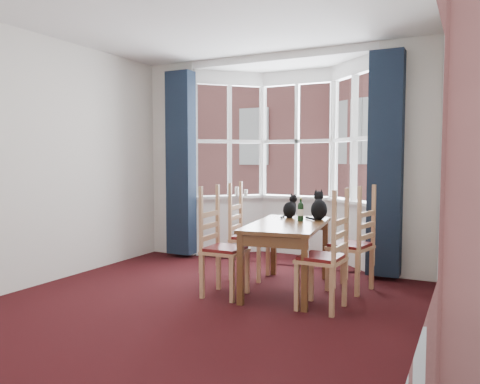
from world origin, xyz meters
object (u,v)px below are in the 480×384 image
Objects in this scene: chair_left_far at (243,238)px; chair_right_far at (358,248)px; chair_left_near at (217,250)px; cat_left at (290,208)px; dining_table at (287,232)px; cat_right at (319,208)px; candle_tall at (237,191)px; wine_bottle at (301,211)px; candle_short at (246,193)px; chair_right_near at (331,260)px.

chair_left_far is 1.37m from chair_right_far.
chair_left_near is 3.20× the size of cat_left.
chair_left_far is (-0.68, 0.30, -0.17)m from dining_table.
cat_right is at bearing 48.03° from chair_left_near.
dining_table is 1.57× the size of chair_right_far.
chair_left_near is 2.16m from candle_tall.
dining_table is 2.05m from candle_tall.
dining_table is 1.57× the size of chair_left_far.
cat_left reaches higher than wine_bottle.
cat_right reaches higher than chair_left_near.
cat_left is at bearing 131.59° from wine_bottle.
cat_left is at bearing 170.31° from chair_right_far.
chair_right_far is 0.63m from cat_right.
candle_tall is at bearing -167.12° from candle_short.
cat_left is (-0.14, 0.45, 0.20)m from dining_table.
chair_left_near is 1.09m from cat_left.
chair_right_near reaches higher than dining_table.
cat_left is at bearing 129.83° from chair_right_near.
chair_right_far is 6.97× the size of candle_tall.
dining_table is at bearing 144.05° from chair_right_near.
chair_right_far is at bearing -9.69° from cat_left.
chair_right_far is at bearing -30.17° from candle_tall.
chair_left_near is at bearing -148.96° from chair_right_far.
chair_left_near is 1.00× the size of chair_left_far.
wine_bottle is 2.80× the size of candle_short.
dining_table is 0.76m from chair_left_far.
cat_left is 3.09× the size of candle_short.
chair_left_near is at bearing -178.42° from chair_right_near.
dining_table is 4.13× the size of cat_right.
candle_tall reaches higher than wine_bottle.
chair_right_far is at bearing 31.04° from chair_left_near.
chair_left_near is 1.50m from chair_right_far.
chair_left_far is 3.53× the size of wine_bottle.
cat_right is at bearing 63.79° from dining_table.
dining_table is 0.53m from cat_right.
chair_right_near is 6.97× the size of candle_tall.
chair_right_far is 2.33m from candle_short.
wine_bottle is at bearing 45.21° from chair_left_near.
cat_left is 0.32m from wine_bottle.
chair_left_near is 1.27m from cat_right.
chair_left_far is 1.46m from candle_tall.
chair_left_far is at bearing 173.02° from wine_bottle.
chair_left_far is at bearing -171.60° from cat_right.
cat_left is (0.46, 0.91, 0.37)m from chair_left_near.
chair_right_far is 9.89× the size of candle_short.
cat_right is 1.82m from candle_short.
chair_right_near is at bearing -35.95° from dining_table.
chair_left_near is 0.77m from chair_left_far.
wine_bottle reaches higher than chair_right_near.
candle_short is at bearing 12.88° from candle_tall.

